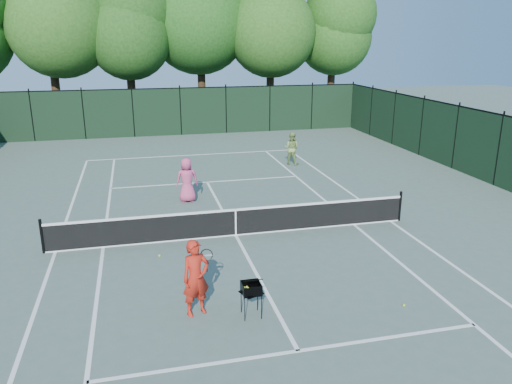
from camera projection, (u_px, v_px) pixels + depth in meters
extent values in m
plane|color=#4E5F54|center=(236.00, 235.00, 16.09)|extent=(90.00, 90.00, 0.00)
cube|color=white|center=(55.00, 252.00, 14.85)|extent=(0.10, 23.77, 0.01)
cube|color=white|center=(390.00, 221.00, 17.32)|extent=(0.10, 23.77, 0.01)
cube|color=white|center=(103.00, 247.00, 15.16)|extent=(0.10, 23.77, 0.01)
cube|color=white|center=(354.00, 225.00, 17.01)|extent=(0.10, 23.77, 0.01)
cube|color=white|center=(193.00, 155.00, 27.12)|extent=(10.97, 0.10, 0.01)
cube|color=white|center=(298.00, 351.00, 10.14)|extent=(8.23, 0.10, 0.01)
cube|color=white|center=(207.00, 182.00, 22.03)|extent=(8.23, 0.10, 0.01)
cube|color=white|center=(236.00, 235.00, 16.08)|extent=(0.10, 12.80, 0.01)
cube|color=black|center=(236.00, 222.00, 15.95)|extent=(11.60, 0.03, 0.85)
cube|color=white|center=(235.00, 210.00, 15.83)|extent=(11.60, 0.05, 0.07)
cube|color=white|center=(236.00, 235.00, 16.08)|extent=(11.60, 0.05, 0.04)
cube|color=white|center=(236.00, 222.00, 15.95)|extent=(0.05, 0.04, 0.91)
cylinder|color=black|center=(42.00, 236.00, 14.62)|extent=(0.09, 0.09, 1.06)
cylinder|color=black|center=(400.00, 206.00, 17.24)|extent=(0.09, 0.09, 1.06)
cube|color=black|center=(181.00, 112.00, 32.35)|extent=(24.00, 0.05, 3.00)
cylinder|color=black|center=(57.00, 95.00, 33.99)|extent=(0.56, 0.56, 4.80)
cylinder|color=black|center=(132.00, 97.00, 35.01)|extent=(0.56, 0.56, 4.30)
ellipsoid|color=#194213|center=(126.00, 12.00, 33.35)|extent=(6.00, 6.00, 9.30)
cylinder|color=black|center=(202.00, 89.00, 36.50)|extent=(0.56, 0.56, 5.00)
cylinder|color=black|center=(270.00, 91.00, 37.03)|extent=(0.56, 0.56, 4.60)
ellipsoid|color=#204F16|center=(271.00, 7.00, 35.30)|extent=(6.20, 6.20, 9.61)
cylinder|color=black|center=(331.00, 90.00, 38.66)|extent=(0.56, 0.56, 4.40)
ellipsoid|color=#1D4D16|center=(334.00, 15.00, 37.02)|extent=(5.80, 5.80, 8.99)
imported|color=red|center=(196.00, 278.00, 11.27)|extent=(0.76, 0.62, 1.81)
cylinder|color=black|center=(207.00, 266.00, 11.77)|extent=(0.03, 0.03, 0.30)
torus|color=black|center=(206.00, 255.00, 11.69)|extent=(0.30, 0.10, 0.30)
imported|color=#CF4979|center=(187.00, 180.00, 19.20)|extent=(0.85, 0.56, 1.73)
imported|color=#86A452|center=(292.00, 148.00, 24.94)|extent=(1.00, 0.96, 1.62)
cylinder|color=black|center=(245.00, 310.00, 11.14)|extent=(0.02, 0.02, 0.58)
cylinder|color=black|center=(262.00, 307.00, 11.23)|extent=(0.02, 0.02, 0.58)
cylinder|color=black|center=(241.00, 301.00, 11.50)|extent=(0.02, 0.02, 0.58)
cylinder|color=black|center=(257.00, 299.00, 11.59)|extent=(0.02, 0.02, 0.58)
cube|color=black|center=(251.00, 288.00, 11.24)|extent=(0.56, 0.56, 0.24)
sphere|color=#CFE82F|center=(251.00, 291.00, 11.26)|extent=(0.06, 0.06, 0.06)
sphere|color=#CFE82F|center=(251.00, 291.00, 11.26)|extent=(0.06, 0.06, 0.06)
sphere|color=#CFE82F|center=(251.00, 291.00, 11.26)|extent=(0.06, 0.06, 0.06)
sphere|color=#CFE82F|center=(251.00, 291.00, 11.26)|extent=(0.06, 0.06, 0.06)
sphere|color=#CFE82F|center=(251.00, 291.00, 11.26)|extent=(0.06, 0.06, 0.06)
sphere|color=#CFE82F|center=(251.00, 291.00, 11.26)|extent=(0.06, 0.06, 0.06)
sphere|color=#CFE82F|center=(251.00, 291.00, 11.26)|extent=(0.06, 0.06, 0.06)
sphere|color=#CFE82F|center=(251.00, 291.00, 11.26)|extent=(0.06, 0.06, 0.06)
sphere|color=#CFE82F|center=(251.00, 291.00, 11.26)|extent=(0.06, 0.06, 0.06)
sphere|color=#CFE82F|center=(251.00, 291.00, 11.26)|extent=(0.06, 0.06, 0.06)
sphere|color=#CFE82F|center=(251.00, 291.00, 11.26)|extent=(0.06, 0.06, 0.06)
sphere|color=#B2D22B|center=(404.00, 305.00, 11.82)|extent=(0.07, 0.07, 0.07)
sphere|color=#C5E92F|center=(160.00, 256.00, 14.50)|extent=(0.07, 0.07, 0.07)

